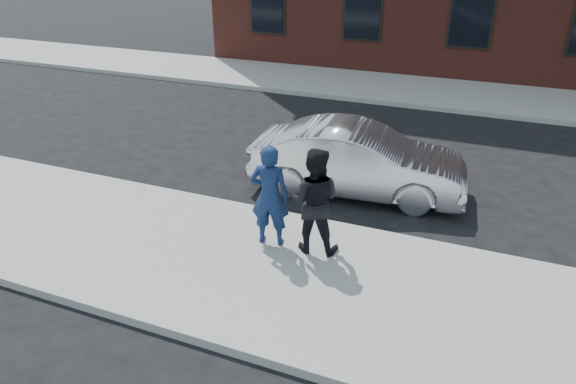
% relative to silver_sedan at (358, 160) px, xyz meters
% --- Properties ---
extents(ground, '(100.00, 100.00, 0.00)m').
position_rel_silver_sedan_xyz_m(ground, '(1.19, -3.20, -0.72)').
color(ground, black).
rests_on(ground, ground).
extents(near_sidewalk, '(50.00, 3.50, 0.15)m').
position_rel_silver_sedan_xyz_m(near_sidewalk, '(1.19, -3.45, -0.64)').
color(near_sidewalk, gray).
rests_on(near_sidewalk, ground).
extents(near_curb, '(50.00, 0.10, 0.15)m').
position_rel_silver_sedan_xyz_m(near_curb, '(1.19, -1.65, -0.64)').
color(near_curb, '#999691').
rests_on(near_curb, ground).
extents(far_sidewalk, '(50.00, 3.50, 0.15)m').
position_rel_silver_sedan_xyz_m(far_sidewalk, '(1.19, 8.05, -0.64)').
color(far_sidewalk, gray).
rests_on(far_sidewalk, ground).
extents(far_curb, '(50.00, 0.10, 0.15)m').
position_rel_silver_sedan_xyz_m(far_curb, '(1.19, 6.25, -0.64)').
color(far_curb, '#999691').
rests_on(far_curb, ground).
extents(silver_sedan, '(4.47, 1.87, 1.44)m').
position_rel_silver_sedan_xyz_m(silver_sedan, '(0.00, 0.00, 0.00)').
color(silver_sedan, silver).
rests_on(silver_sedan, ground).
extents(man_hoodie, '(0.71, 0.54, 1.78)m').
position_rel_silver_sedan_xyz_m(man_hoodie, '(-0.79, -2.68, 0.32)').
color(man_hoodie, navy).
rests_on(man_hoodie, near_sidewalk).
extents(man_peacoat, '(0.97, 0.81, 1.81)m').
position_rel_silver_sedan_xyz_m(man_peacoat, '(-0.05, -2.61, 0.33)').
color(man_peacoat, black).
rests_on(man_peacoat, near_sidewalk).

